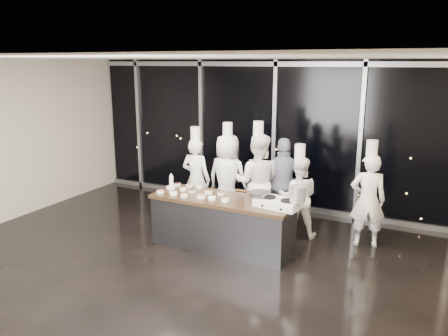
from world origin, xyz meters
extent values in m
plane|color=black|center=(0.00, 0.00, 0.00)|extent=(9.00, 9.00, 0.00)
cube|color=beige|center=(0.00, 3.50, 1.60)|extent=(9.00, 0.02, 3.20)
cube|color=white|center=(0.00, 0.00, 3.20)|extent=(9.00, 7.00, 0.02)
cube|color=black|center=(0.00, 3.44, 1.60)|extent=(8.90, 0.04, 3.18)
cube|color=#909398|center=(0.00, 3.39, 3.10)|extent=(8.90, 0.08, 0.10)
cube|color=#909398|center=(0.00, 3.39, 0.05)|extent=(8.90, 0.08, 0.10)
cube|color=#909398|center=(-3.60, 3.39, 1.60)|extent=(0.08, 0.08, 3.20)
cube|color=#909398|center=(-1.80, 3.39, 1.60)|extent=(0.08, 0.08, 3.20)
cube|color=#909398|center=(0.00, 3.39, 1.60)|extent=(0.08, 0.08, 3.20)
cube|color=#909398|center=(1.80, 3.39, 1.60)|extent=(0.08, 0.08, 3.20)
cube|color=#37373C|center=(0.00, 0.90, 0.42)|extent=(2.40, 0.80, 0.84)
cube|color=#3A2818|center=(0.00, 0.90, 0.87)|extent=(2.46, 0.86, 0.06)
cube|color=white|center=(1.00, 0.88, 0.96)|extent=(0.76, 0.53, 0.12)
cylinder|color=black|center=(0.83, 0.90, 1.03)|extent=(0.27, 0.27, 0.02)
cylinder|color=black|center=(1.17, 0.86, 1.03)|extent=(0.27, 0.27, 0.02)
cylinder|color=black|center=(0.81, 0.68, 0.95)|extent=(0.04, 0.02, 0.04)
cylinder|color=black|center=(1.13, 0.63, 0.95)|extent=(0.04, 0.02, 0.04)
cylinder|color=slate|center=(0.66, 0.91, 1.07)|extent=(0.38, 0.38, 0.06)
cube|color=#4C2B14|center=(0.38, 0.95, 1.07)|extent=(0.25, 0.06, 0.02)
cylinder|color=#AEAFB1|center=(1.32, 0.84, 1.16)|extent=(0.28, 0.28, 0.25)
cylinder|color=white|center=(-1.11, 0.67, 0.92)|extent=(0.13, 0.13, 0.04)
cylinder|color=red|center=(-1.11, 0.67, 0.94)|extent=(0.11, 0.11, 0.01)
cylinder|color=white|center=(-1.08, 0.96, 0.92)|extent=(0.16, 0.16, 0.04)
cylinder|color=beige|center=(-1.08, 0.96, 0.94)|extent=(0.13, 0.13, 0.01)
cylinder|color=white|center=(-1.10, 1.19, 0.92)|extent=(0.13, 0.13, 0.04)
cylinder|color=black|center=(-1.10, 1.19, 0.94)|extent=(0.11, 0.11, 0.01)
cylinder|color=white|center=(-0.84, 0.68, 0.92)|extent=(0.14, 0.14, 0.04)
cylinder|color=beige|center=(-0.84, 0.68, 0.94)|extent=(0.12, 0.12, 0.01)
cylinder|color=white|center=(-0.83, 0.98, 0.92)|extent=(0.12, 0.12, 0.04)
cylinder|color=tan|center=(-0.83, 0.98, 0.94)|extent=(0.10, 0.10, 0.01)
cylinder|color=white|center=(-0.85, 1.22, 0.92)|extent=(0.11, 0.11, 0.04)
cylinder|color=#8D6246|center=(-0.85, 1.22, 0.94)|extent=(0.09, 0.09, 0.01)
cylinder|color=white|center=(-0.61, 0.65, 0.92)|extent=(0.13, 0.13, 0.04)
cylinder|color=#DA835A|center=(-0.61, 0.65, 0.94)|extent=(0.10, 0.10, 0.01)
cylinder|color=white|center=(-0.63, 0.95, 0.92)|extent=(0.11, 0.11, 0.04)
cylinder|color=black|center=(-0.63, 0.95, 0.94)|extent=(0.09, 0.09, 0.01)
cylinder|color=white|center=(-0.63, 1.20, 0.92)|extent=(0.12, 0.12, 0.04)
cylinder|color=white|center=(-0.63, 1.20, 0.94)|extent=(0.10, 0.10, 0.01)
cylinder|color=white|center=(-0.32, 0.74, 0.92)|extent=(0.16, 0.16, 0.04)
cylinder|color=#A56D42|center=(-0.32, 0.74, 0.94)|extent=(0.13, 0.13, 0.01)
cylinder|color=white|center=(-0.33, 1.01, 0.92)|extent=(0.14, 0.14, 0.04)
cylinder|color=tan|center=(-0.33, 1.01, 0.94)|extent=(0.11, 0.11, 0.01)
cylinder|color=white|center=(-0.12, 0.74, 0.92)|extent=(0.14, 0.14, 0.04)
cylinder|color=beige|center=(-0.12, 0.74, 0.94)|extent=(0.11, 0.11, 0.01)
cylinder|color=white|center=(-0.10, 1.04, 0.92)|extent=(0.13, 0.13, 0.04)
cylinder|color=brown|center=(-0.10, 1.04, 0.94)|extent=(0.11, 0.11, 0.01)
cylinder|color=white|center=(0.12, 0.75, 0.92)|extent=(0.14, 0.14, 0.04)
cylinder|color=gold|center=(0.12, 0.75, 0.94)|extent=(0.11, 0.11, 0.01)
cylinder|color=white|center=(-1.14, 1.07, 1.00)|extent=(0.07, 0.07, 0.20)
cone|color=white|center=(-1.14, 1.07, 1.14)|extent=(0.06, 0.06, 0.07)
imported|color=white|center=(-1.12, 1.95, 0.84)|extent=(0.62, 0.41, 1.67)
cylinder|color=white|center=(-1.12, 1.95, 1.77)|extent=(0.19, 0.19, 0.26)
imported|color=white|center=(-0.50, 2.12, 0.89)|extent=(0.90, 0.62, 1.78)
cylinder|color=white|center=(-0.50, 2.12, 1.88)|extent=(0.20, 0.20, 0.26)
imported|color=white|center=(0.19, 1.98, 0.93)|extent=(1.05, 0.91, 1.86)
cylinder|color=white|center=(0.19, 1.98, 1.96)|extent=(0.23, 0.23, 0.26)
imported|color=#141839|center=(0.64, 2.20, 0.89)|extent=(1.12, 0.69, 1.77)
imported|color=white|center=(1.00, 1.97, 0.75)|extent=(0.86, 0.75, 1.50)
cylinder|color=white|center=(1.00, 1.97, 1.60)|extent=(0.24, 0.24, 0.26)
imported|color=white|center=(2.20, 2.10, 0.82)|extent=(0.69, 0.55, 1.65)
cylinder|color=white|center=(2.20, 2.10, 1.75)|extent=(0.24, 0.24, 0.26)
camera|label=1|loc=(3.16, -5.42, 3.15)|focal=35.00mm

